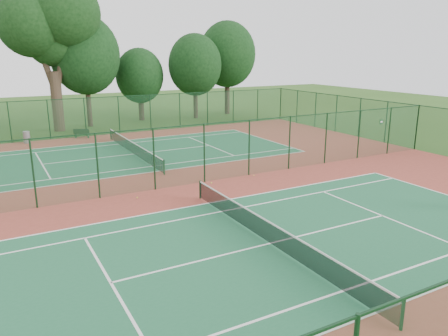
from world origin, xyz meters
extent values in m
plane|color=#2C531A|center=(0.00, 0.00, 0.00)|extent=(120.00, 120.00, 0.00)
cube|color=brown|center=(0.00, 0.00, 0.01)|extent=(40.00, 36.00, 0.01)
cube|color=#1D5E3B|center=(0.00, -9.00, 0.01)|extent=(23.77, 10.97, 0.01)
cube|color=#1C5B39|center=(0.00, 9.00, 0.01)|extent=(23.77, 10.97, 0.01)
cube|color=#184929|center=(0.00, 18.00, 1.75)|extent=(40.00, 0.02, 3.50)
cube|color=#12321B|center=(0.00, 18.00, 3.46)|extent=(40.00, 0.05, 0.05)
cube|color=#184825|center=(20.00, 0.00, 1.75)|extent=(0.02, 36.00, 3.50)
cube|color=#143922|center=(20.00, 0.00, 3.46)|extent=(0.05, 36.00, 0.05)
cube|color=#1A4F2A|center=(0.00, 0.00, 1.75)|extent=(40.00, 0.02, 3.50)
cube|color=black|center=(0.00, 0.00, 3.46)|extent=(40.00, 0.05, 0.05)
cylinder|color=#12321C|center=(0.00, -15.40, 0.49)|extent=(0.10, 0.10, 0.97)
cylinder|color=#12321C|center=(0.00, -2.60, 0.49)|extent=(0.10, 0.10, 0.97)
cube|color=black|center=(0.00, -9.00, 0.48)|extent=(0.02, 12.80, 0.85)
cube|color=silver|center=(0.00, -9.00, 0.92)|extent=(0.04, 12.80, 0.06)
cylinder|color=#12331A|center=(0.00, 2.60, 0.49)|extent=(0.10, 0.10, 0.97)
cylinder|color=#12331A|center=(0.00, 15.40, 0.49)|extent=(0.10, 0.10, 0.97)
cube|color=black|center=(0.00, 9.00, 0.48)|extent=(0.02, 12.80, 0.85)
cube|color=white|center=(0.00, 9.00, 0.92)|extent=(0.04, 12.80, 0.06)
cylinder|color=gray|center=(-6.58, 17.32, 0.51)|extent=(0.71, 0.71, 0.99)
cube|color=#12361B|center=(-2.56, 17.62, 0.22)|extent=(0.22, 0.36, 0.41)
cube|color=#12361B|center=(-1.56, 17.17, 0.22)|extent=(0.22, 0.36, 0.41)
cube|color=#12361B|center=(-2.06, 17.39, 0.44)|extent=(1.41, 0.91, 0.05)
cube|color=#12361B|center=(-2.13, 17.22, 0.65)|extent=(1.27, 0.60, 0.41)
sphere|color=#CFF338|center=(1.73, -0.49, 0.04)|extent=(0.07, 0.07, 0.07)
sphere|color=#E7F238|center=(4.79, -0.34, 0.04)|extent=(0.06, 0.06, 0.06)
sphere|color=#C1D030|center=(-2.91, -0.99, 0.05)|extent=(0.07, 0.07, 0.07)
cylinder|color=#3D2C21|center=(-3.22, 22.20, 2.83)|extent=(1.04, 1.04, 5.67)
cylinder|color=#3D2C21|center=(-4.07, 22.48, 7.08)|extent=(1.92, 0.57, 5.63)
cylinder|color=#3D2C21|center=(-2.37, 22.01, 7.37)|extent=(1.79, 0.53, 6.11)
sphere|color=black|center=(-4.73, 22.48, 9.91)|extent=(6.04, 6.04, 6.04)
sphere|color=black|center=(-1.80, 22.01, 10.86)|extent=(6.42, 6.42, 6.42)
sphere|color=black|center=(-3.03, 22.95, 8.50)|extent=(4.91, 4.91, 4.91)
camera|label=1|loc=(-9.36, -22.27, 7.49)|focal=35.00mm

